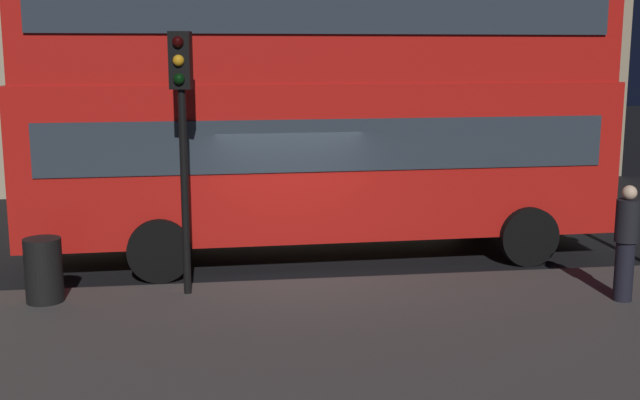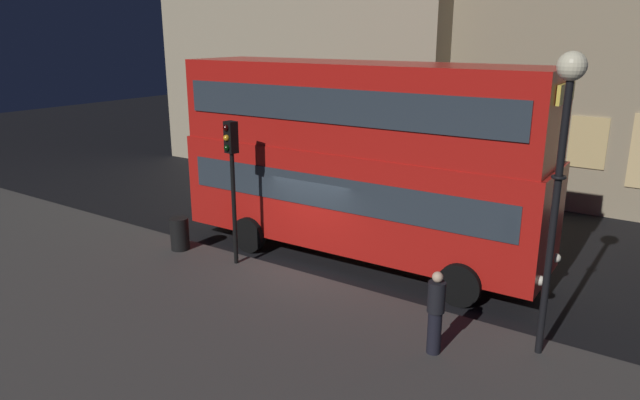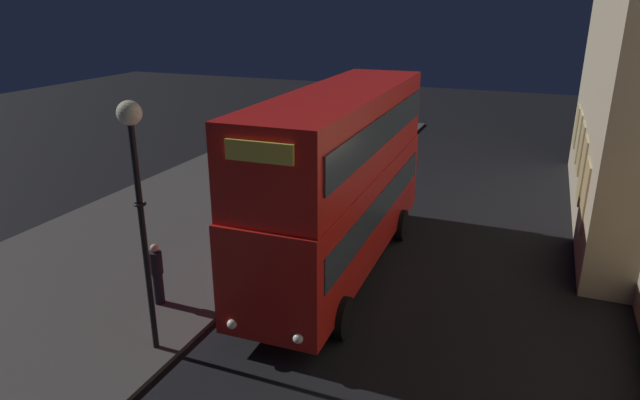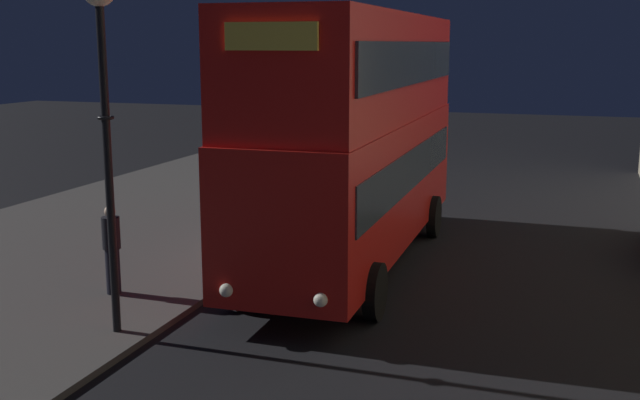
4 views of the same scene
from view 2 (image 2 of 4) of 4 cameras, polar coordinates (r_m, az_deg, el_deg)
name	(u,v)px [view 2 (image 2 of 4)]	position (r m, az deg, el deg)	size (l,w,h in m)	color
ground_plane	(312,266)	(16.62, -0.81, -6.53)	(80.00, 80.00, 0.00)	black
sidewalk_slab	(161,348)	(12.96, -15.39, -13.83)	(44.00, 9.61, 0.12)	#423F3D
double_decker_bus	(358,153)	(16.35, 3.71, 4.59)	(10.91, 3.09, 5.64)	red
traffic_light_near_kerb	(232,163)	(15.84, -8.69, 3.59)	(0.36, 0.39, 4.03)	black
street_lamp	(564,136)	(11.58, 22.83, 5.83)	(0.53, 0.53, 5.98)	black
pedestrian	(436,312)	(12.03, 11.29, -10.72)	(0.35, 0.35, 1.78)	black
litter_bin	(180,234)	(17.89, -13.64, -3.24)	(0.56, 0.56, 0.98)	black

